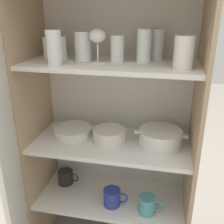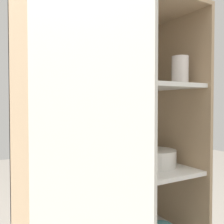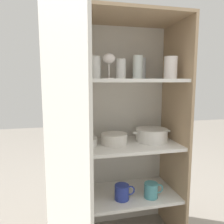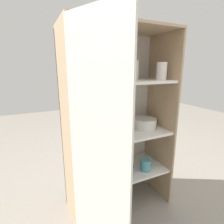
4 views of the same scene
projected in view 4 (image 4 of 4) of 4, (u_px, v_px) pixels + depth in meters
name	position (u px, v px, depth m)	size (l,w,h in m)	color
ground_plane	(129.00, 217.00, 1.39)	(8.00, 8.00, 0.00)	gray
cupboard_back_panel	(109.00, 120.00, 1.55)	(0.83, 0.02, 1.42)	silver
cupboard_side_left	(67.00, 134.00, 1.21)	(0.02, 0.40, 1.42)	tan
cupboard_side_right	(160.00, 120.00, 1.55)	(0.02, 0.40, 1.42)	tan
cupboard_top_panel	(120.00, 27.00, 1.20)	(0.83, 0.40, 0.02)	tan
shelf_board_lower	(119.00, 172.00, 1.48)	(0.79, 0.37, 0.02)	white
shelf_board_middle	(119.00, 134.00, 1.39)	(0.79, 0.37, 0.02)	white
shelf_board_upper	(119.00, 82.00, 1.29)	(0.79, 0.37, 0.02)	white
cupboard_door	(98.00, 156.00, 0.90)	(0.20, 0.38, 1.42)	silver
tumbler_glass_0	(102.00, 71.00, 1.22)	(0.08, 0.08, 0.13)	white
tumbler_glass_1	(76.00, 74.00, 1.18)	(0.07, 0.07, 0.10)	silver
tumbler_glass_2	(134.00, 70.00, 1.45)	(0.07, 0.07, 0.14)	white
tumbler_glass_3	(97.00, 71.00, 1.08)	(0.07, 0.07, 0.15)	white
tumbler_glass_4	(123.00, 72.00, 1.29)	(0.06, 0.06, 0.12)	white
tumbler_glass_5	(135.00, 70.00, 1.36)	(0.06, 0.06, 0.15)	white
tumbler_glass_6	(162.00, 71.00, 1.33)	(0.08, 0.08, 0.13)	silver
tumbler_glass_7	(87.00, 73.00, 1.18)	(0.07, 0.07, 0.11)	white
wine_glass_0	(115.00, 65.00, 1.21)	(0.08, 0.08, 0.15)	silver
plate_stack_white	(91.00, 133.00, 1.32)	(0.21, 0.21, 0.04)	white
mixing_bowl_large	(117.00, 128.00, 1.39)	(0.17, 0.17, 0.07)	silver
casserole_dish	(144.00, 123.00, 1.50)	(0.26, 0.21, 0.08)	silver
coffee_mug_primary	(84.00, 171.00, 1.39)	(0.13, 0.09, 0.08)	black
coffee_mug_extra_1	(146.00, 165.00, 1.47)	(0.13, 0.09, 0.09)	teal
coffee_mug_extra_2	(125.00, 169.00, 1.41)	(0.13, 0.09, 0.09)	#283893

